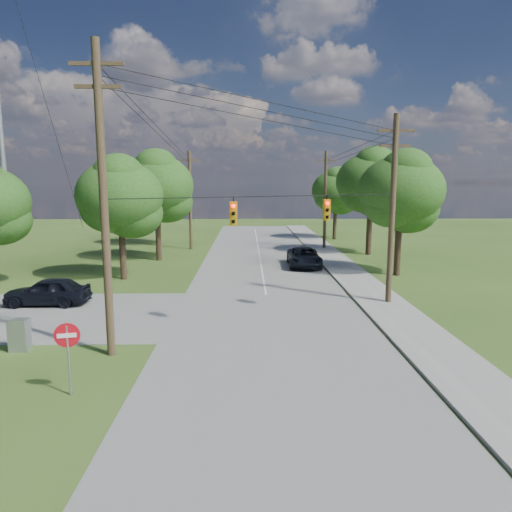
{
  "coord_description": "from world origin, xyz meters",
  "views": [
    {
      "loc": [
        0.88,
        -17.16,
        6.81
      ],
      "look_at": [
        1.29,
        5.0,
        3.25
      ],
      "focal_mm": 32.0,
      "sensor_mm": 36.0,
      "label": 1
    }
  ],
  "objects_px": {
    "pole_ne": "(392,208)",
    "car_cross_dark": "(48,291)",
    "pole_north_e": "(325,199)",
    "control_cabinet": "(19,335)",
    "pole_sw": "(104,198)",
    "do_not_enter_sign": "(68,343)",
    "pole_north_w": "(190,200)",
    "car_main_north": "(304,257)"
  },
  "relations": [
    {
      "from": "pole_ne",
      "to": "car_main_north",
      "type": "height_order",
      "value": "pole_ne"
    },
    {
      "from": "pole_sw",
      "to": "car_cross_dark",
      "type": "height_order",
      "value": "pole_sw"
    },
    {
      "from": "car_cross_dark",
      "to": "control_cabinet",
      "type": "xyz_separation_m",
      "value": [
        1.89,
        -7.07,
        -0.15
      ]
    },
    {
      "from": "pole_ne",
      "to": "control_cabinet",
      "type": "height_order",
      "value": "pole_ne"
    },
    {
      "from": "pole_north_e",
      "to": "do_not_enter_sign",
      "type": "distance_m",
      "value": 36.06
    },
    {
      "from": "pole_ne",
      "to": "pole_north_e",
      "type": "distance_m",
      "value": 22.0
    },
    {
      "from": "pole_north_w",
      "to": "car_main_north",
      "type": "relative_size",
      "value": 1.8
    },
    {
      "from": "pole_north_e",
      "to": "car_cross_dark",
      "type": "bearing_deg",
      "value": -131.15
    },
    {
      "from": "pole_sw",
      "to": "do_not_enter_sign",
      "type": "distance_m",
      "value": 5.71
    },
    {
      "from": "pole_north_e",
      "to": "pole_north_w",
      "type": "xyz_separation_m",
      "value": [
        -13.9,
        0.0,
        0.0
      ]
    },
    {
      "from": "pole_ne",
      "to": "car_cross_dark",
      "type": "relative_size",
      "value": 2.29
    },
    {
      "from": "pole_sw",
      "to": "car_main_north",
      "type": "height_order",
      "value": "pole_sw"
    },
    {
      "from": "control_cabinet",
      "to": "pole_ne",
      "type": "bearing_deg",
      "value": 21.67
    },
    {
      "from": "pole_north_w",
      "to": "do_not_enter_sign",
      "type": "distance_m",
      "value": 33.32
    },
    {
      "from": "car_main_north",
      "to": "do_not_enter_sign",
      "type": "xyz_separation_m",
      "value": [
        -10.38,
        -22.74,
        0.96
      ]
    },
    {
      "from": "pole_ne",
      "to": "pole_north_w",
      "type": "bearing_deg",
      "value": 122.29
    },
    {
      "from": "do_not_enter_sign",
      "to": "control_cabinet",
      "type": "bearing_deg",
      "value": 120.52
    },
    {
      "from": "pole_ne",
      "to": "car_cross_dark",
      "type": "distance_m",
      "value": 19.81
    },
    {
      "from": "pole_sw",
      "to": "car_main_north",
      "type": "relative_size",
      "value": 2.16
    },
    {
      "from": "pole_sw",
      "to": "control_cabinet",
      "type": "bearing_deg",
      "value": 172.74
    },
    {
      "from": "pole_north_e",
      "to": "pole_north_w",
      "type": "relative_size",
      "value": 1.0
    },
    {
      "from": "pole_ne",
      "to": "car_main_north",
      "type": "relative_size",
      "value": 1.89
    },
    {
      "from": "pole_north_e",
      "to": "car_cross_dark",
      "type": "height_order",
      "value": "pole_north_e"
    },
    {
      "from": "control_cabinet",
      "to": "pole_north_e",
      "type": "bearing_deg",
      "value": 58.59
    },
    {
      "from": "pole_ne",
      "to": "pole_north_e",
      "type": "bearing_deg",
      "value": 90.0
    },
    {
      "from": "car_cross_dark",
      "to": "car_main_north",
      "type": "xyz_separation_m",
      "value": [
        15.85,
        11.62,
        -0.01
      ]
    },
    {
      "from": "pole_sw",
      "to": "pole_ne",
      "type": "bearing_deg",
      "value": 29.38
    },
    {
      "from": "car_cross_dark",
      "to": "pole_sw",
      "type": "bearing_deg",
      "value": 36.67
    },
    {
      "from": "pole_north_w",
      "to": "control_cabinet",
      "type": "height_order",
      "value": "pole_north_w"
    },
    {
      "from": "car_cross_dark",
      "to": "car_main_north",
      "type": "relative_size",
      "value": 0.82
    },
    {
      "from": "pole_ne",
      "to": "pole_north_w",
      "type": "distance_m",
      "value": 26.03
    },
    {
      "from": "car_cross_dark",
      "to": "car_main_north",
      "type": "distance_m",
      "value": 19.66
    },
    {
      "from": "control_cabinet",
      "to": "do_not_enter_sign",
      "type": "distance_m",
      "value": 5.52
    },
    {
      "from": "pole_ne",
      "to": "do_not_enter_sign",
      "type": "relative_size",
      "value": 4.32
    },
    {
      "from": "car_cross_dark",
      "to": "control_cabinet",
      "type": "bearing_deg",
      "value": 14.35
    },
    {
      "from": "car_main_north",
      "to": "pole_sw",
      "type": "bearing_deg",
      "value": -116.27
    },
    {
      "from": "pole_ne",
      "to": "pole_north_e",
      "type": "height_order",
      "value": "pole_ne"
    },
    {
      "from": "pole_sw",
      "to": "do_not_enter_sign",
      "type": "xyz_separation_m",
      "value": [
        -0.28,
        -3.55,
        -4.46
      ]
    },
    {
      "from": "pole_ne",
      "to": "control_cabinet",
      "type": "bearing_deg",
      "value": -157.74
    },
    {
      "from": "pole_north_w",
      "to": "car_cross_dark",
      "type": "relative_size",
      "value": 2.18
    },
    {
      "from": "pole_sw",
      "to": "pole_north_w",
      "type": "bearing_deg",
      "value": 90.77
    },
    {
      "from": "pole_north_e",
      "to": "car_cross_dark",
      "type": "distance_m",
      "value": 29.58
    }
  ]
}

